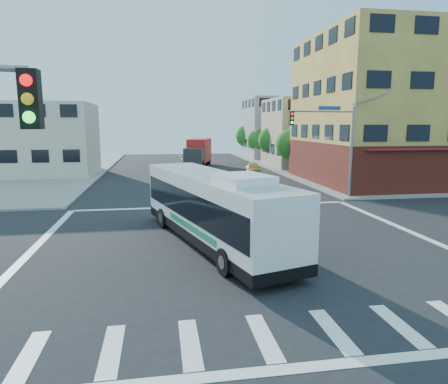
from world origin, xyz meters
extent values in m
plane|color=black|center=(0.00, 0.00, 0.00)|extent=(120.00, 120.00, 0.00)
cube|color=gray|center=(35.00, 35.00, 0.07)|extent=(50.00, 50.00, 0.15)
cube|color=gold|center=(20.00, 18.50, 7.00)|extent=(18.00, 15.00, 14.00)
cube|color=#541813|center=(20.00, 18.50, 2.00)|extent=(18.09, 15.08, 4.00)
cube|color=#BEAA91|center=(17.00, 34.00, 4.50)|extent=(12.00, 10.00, 9.00)
cube|color=gray|center=(17.00, 48.00, 5.00)|extent=(12.00, 10.00, 10.00)
cube|color=beige|center=(-17.00, 30.00, 4.00)|extent=(12.00, 10.00, 8.00)
cylinder|color=gray|center=(10.80, 10.80, 3.50)|extent=(0.18, 0.18, 7.00)
cylinder|color=gray|center=(8.30, 10.55, 6.60)|extent=(5.01, 0.62, 0.12)
cube|color=black|center=(5.80, 10.30, 6.10)|extent=(0.32, 0.30, 1.00)
sphere|color=#FF0C0C|center=(5.80, 10.13, 6.40)|extent=(0.20, 0.20, 0.20)
sphere|color=yellow|center=(5.80, 10.13, 6.10)|extent=(0.20, 0.20, 0.20)
sphere|color=#19FF33|center=(5.80, 10.13, 5.80)|extent=(0.20, 0.20, 0.20)
cube|color=#154192|center=(8.80, 10.60, 6.85)|extent=(1.80, 0.22, 0.28)
cube|color=gray|center=(13.30, 11.05, 8.00)|extent=(0.50, 0.22, 0.14)
cube|color=black|center=(-5.80, -10.30, 6.10)|extent=(0.32, 0.30, 1.00)
sphere|color=#FF0C0C|center=(-5.80, -10.47, 6.40)|extent=(0.20, 0.20, 0.20)
sphere|color=yellow|center=(-5.80, -10.47, 6.10)|extent=(0.20, 0.20, 0.20)
sphere|color=#19FF33|center=(-5.80, -10.47, 5.80)|extent=(0.20, 0.20, 0.20)
cylinder|color=#382714|center=(11.80, 28.00, 0.96)|extent=(0.28, 0.28, 1.92)
sphere|color=#1C611B|center=(11.80, 28.00, 3.37)|extent=(3.60, 3.60, 3.60)
sphere|color=#1C611B|center=(12.20, 27.70, 4.27)|extent=(2.52, 2.52, 2.52)
cylinder|color=#382714|center=(11.80, 36.00, 1.00)|extent=(0.28, 0.28, 1.99)
sphere|color=#1C611B|center=(11.80, 36.00, 3.51)|extent=(3.80, 3.80, 3.80)
sphere|color=#1C611B|center=(12.20, 35.70, 4.46)|extent=(2.66, 2.66, 2.66)
cylinder|color=#382714|center=(11.80, 44.00, 0.94)|extent=(0.28, 0.28, 1.89)
sphere|color=#1C611B|center=(11.80, 44.00, 3.25)|extent=(3.40, 3.40, 3.40)
sphere|color=#1C611B|center=(12.20, 43.70, 4.10)|extent=(2.38, 2.38, 2.38)
cylinder|color=#382714|center=(11.80, 52.00, 1.01)|extent=(0.28, 0.28, 2.03)
sphere|color=#1C611B|center=(11.80, 52.00, 3.63)|extent=(4.00, 4.00, 4.00)
sphere|color=#1C611B|center=(12.20, 51.70, 4.63)|extent=(2.80, 2.80, 2.80)
cube|color=black|center=(-1.23, 0.73, 0.57)|extent=(6.05, 12.76, 0.47)
cube|color=silver|center=(-1.23, 0.73, 1.85)|extent=(6.03, 12.73, 2.97)
cube|color=black|center=(-1.23, 0.73, 2.03)|extent=(5.97, 12.39, 1.30)
cube|color=black|center=(-2.95, 6.66, 1.93)|extent=(2.36, 0.74, 1.40)
cube|color=#E5590C|center=(-2.96, 6.69, 2.97)|extent=(1.93, 0.60, 0.29)
cube|color=silver|center=(-1.23, 0.73, 3.27)|extent=(5.90, 12.48, 0.12)
cube|color=silver|center=(-0.36, -2.27, 3.52)|extent=(2.42, 2.72, 0.37)
cube|color=#177E58|center=(-2.37, -0.15, 1.09)|extent=(1.61, 5.50, 0.29)
cube|color=#177E58|center=(0.20, 0.60, 1.09)|extent=(1.61, 5.50, 0.29)
cylinder|color=black|center=(-3.54, 4.22, 0.54)|extent=(0.60, 1.13, 1.08)
cylinder|color=#99999E|center=(-3.68, 4.18, 0.54)|extent=(0.19, 0.53, 0.54)
cylinder|color=black|center=(-1.15, 4.91, 0.54)|extent=(0.60, 1.13, 1.08)
cylinder|color=#99999E|center=(-1.01, 4.95, 0.54)|extent=(0.19, 0.53, 0.54)
cylinder|color=black|center=(-1.32, -3.46, 0.54)|extent=(0.60, 1.13, 1.08)
cylinder|color=#99999E|center=(-1.45, -3.50, 0.54)|extent=(0.19, 0.53, 0.54)
cylinder|color=black|center=(1.07, -2.77, 0.54)|extent=(0.60, 1.13, 1.08)
cylinder|color=#99999E|center=(1.21, -2.73, 0.54)|extent=(0.19, 0.53, 0.54)
cube|color=#28292D|center=(0.75, 33.51, 1.33)|extent=(2.89, 2.82, 2.66)
cube|color=black|center=(0.48, 32.58, 1.74)|extent=(2.09, 0.68, 1.02)
cube|color=red|center=(1.83, 37.25, 2.15)|extent=(3.95, 6.19, 3.07)
cube|color=black|center=(1.49, 36.07, 0.56)|extent=(4.44, 8.49, 0.31)
cylinder|color=black|center=(-0.22, 34.01, 0.51)|extent=(0.56, 1.06, 1.02)
cylinder|color=black|center=(1.84, 33.41, 0.51)|extent=(0.56, 1.06, 1.02)
cylinder|color=black|center=(0.60, 36.86, 0.51)|extent=(0.56, 1.06, 1.02)
cylinder|color=black|center=(2.67, 36.26, 0.51)|extent=(0.56, 1.06, 1.02)
cylinder|color=black|center=(1.31, 39.32, 0.51)|extent=(0.56, 1.06, 1.02)
cylinder|color=black|center=(3.38, 38.72, 0.51)|extent=(0.56, 1.06, 1.02)
imported|color=gold|center=(6.90, 26.61, 0.70)|extent=(2.24, 4.31, 1.40)
camera|label=1|loc=(-3.67, -17.68, 5.69)|focal=32.00mm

